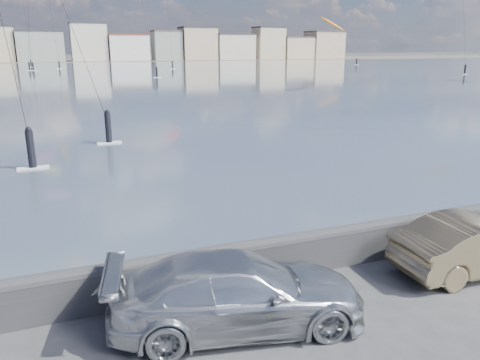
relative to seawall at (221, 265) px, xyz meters
name	(u,v)px	position (x,y,z in m)	size (l,w,h in m)	color
ground	(269,355)	(0.00, -2.70, -0.58)	(700.00, 700.00, 0.00)	#333335
bay_water	(70,76)	(0.00, 88.80, -0.58)	(500.00, 177.00, 0.00)	#424F66
far_shore_strip	(59,60)	(0.00, 197.30, -0.57)	(500.00, 60.00, 0.00)	#4C473D
seawall	(221,265)	(0.00, 0.00, 0.00)	(400.00, 0.36, 1.08)	#28282B
far_buildings	(62,45)	(1.31, 183.30, 5.44)	(240.79, 13.26, 14.60)	#9EA8B7
car_silver	(238,292)	(-0.18, -1.58, 0.17)	(2.10, 5.17, 1.50)	#B7BBBF
car_champagne	(478,244)	(6.31, -1.53, 0.14)	(1.53, 4.40, 1.45)	tan
kitesurfer_3	(332,24)	(83.57, 128.71, 11.76)	(8.78, 18.31, 15.19)	orange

